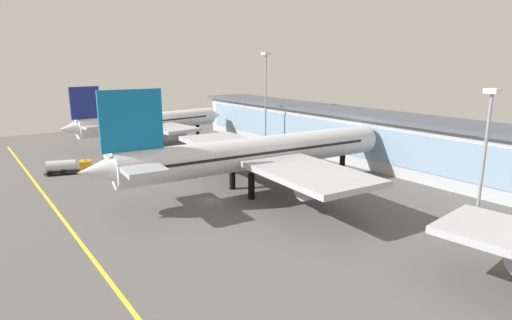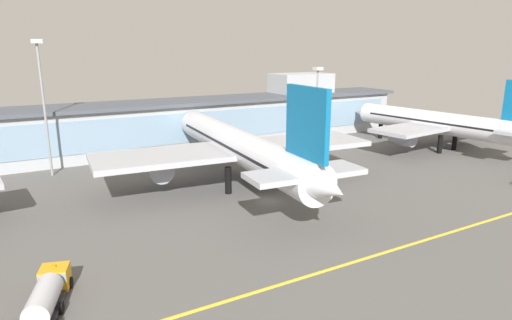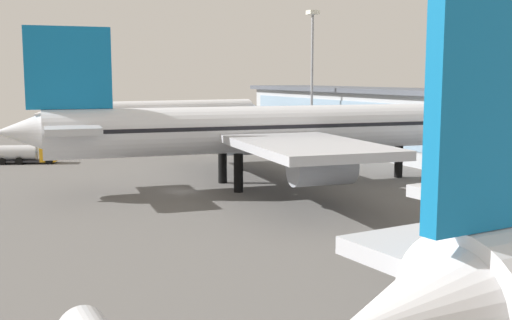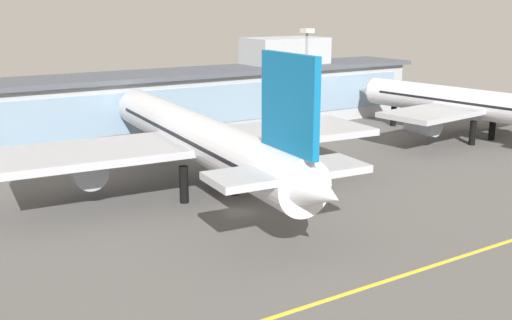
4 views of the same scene
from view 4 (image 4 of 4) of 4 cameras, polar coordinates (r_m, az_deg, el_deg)
ground_plane at (r=69.05m, az=-1.70°, el=-4.97°), size 180.00×180.00×0.00m
taxiway_centreline_stripe at (r=52.75m, az=10.85°, el=-11.58°), size 144.00×0.50×0.01m
terminal_building at (r=106.72m, az=-12.81°, el=5.03°), size 129.68×14.00×16.63m
airliner_near_right at (r=75.51m, az=-5.52°, el=2.07°), size 49.10×60.51×18.80m
airliner_far_right at (r=111.47m, az=19.49°, el=4.99°), size 38.03×50.18×17.16m
apron_light_mast_west at (r=105.43m, az=4.79°, el=8.91°), size 1.80×1.80×19.09m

